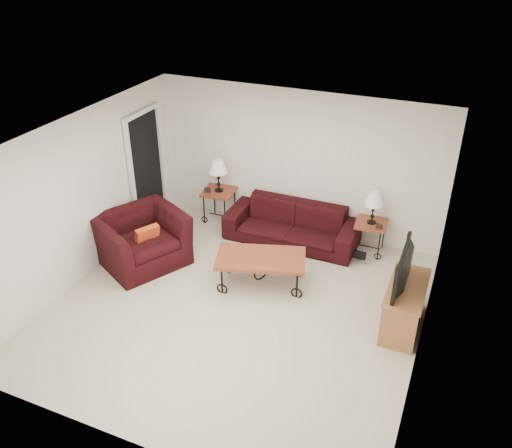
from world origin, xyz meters
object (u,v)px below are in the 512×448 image
Objects in this scene: armchair at (142,239)px; coffee_table at (261,271)px; tv_stand at (404,306)px; television at (409,269)px; sofa at (292,224)px; side_table_left at (220,205)px; lamp_right at (373,208)px; side_table_right at (370,237)px; lamp_left at (218,175)px; backpack at (361,250)px.

coffee_table is at bearing -57.06° from armchair.
tv_stand is 1.12× the size of television.
sofa is 3.73× the size of side_table_left.
lamp_right reaches higher than armchair.
sofa reaches higher than tv_stand.
side_table_right is (2.76, 0.00, -0.02)m from side_table_left.
lamp_left is at bearing 180.00° from lamp_right.
sofa is 1.31m from side_table_right.
side_table_right is at bearing 71.33° from backpack.
lamp_left reaches higher than lamp_right.
television is at bearing -61.38° from armchair.
coffee_table is at bearing -46.79° from side_table_left.
sofa is 4.07× the size of lamp_right.
coffee_table is (1.46, -1.55, -0.05)m from side_table_left.
side_table_left is at bearing 11.34° from armchair.
lamp_right is at bearing 50.06° from coffee_table.
side_table_left is 1.51× the size of backpack.
side_table_left reaches higher than side_table_right.
sofa is 1.37m from coffee_table.
side_table_left is 1.00× the size of lamp_left.
backpack is (-0.06, -0.31, -0.63)m from lamp_right.
backpack is at bearing -100.36° from side_table_right.
armchair is (-0.52, -1.72, 0.12)m from side_table_left.
side_table_right is 3.70m from armchair.
side_table_right is 0.55m from lamp_right.
side_table_left is 2.76m from side_table_right.
side_table_right is 2.83m from lamp_left.
side_table_right is 1.38× the size of backpack.
television is (2.11, -0.13, 0.68)m from coffee_table.
lamp_left is at bearing 172.96° from sofa.
sofa is 1.58m from lamp_left.
lamp_right is 0.70m from backpack.
television reaches higher than backpack.
tv_stand is at bearing -25.10° from side_table_left.
coffee_table is 1.02× the size of armchair.
armchair is at bearing -106.73° from lamp_left.
tv_stand is (4.11, 0.04, -0.09)m from armchair.
lamp_left is 1.86m from armchair.
armchair is 4.11m from tv_stand.
tv_stand is at bearing -63.66° from side_table_right.
coffee_table is (-0.00, -1.37, -0.08)m from sofa.
lamp_right is 1.38× the size of backpack.
side_table_left is (-1.46, 0.18, -0.03)m from sofa.
backpack is at bearing 123.04° from tv_stand.
tv_stand is at bearing -63.66° from lamp_right.
coffee_table is 1.21× the size of tv_stand.
side_table_left is 0.46× the size of coffee_table.
coffee_table is at bearing -129.94° from lamp_right.
lamp_left is (-1.46, 0.18, 0.57)m from sofa.
television is at bearing -64.21° from lamp_right.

